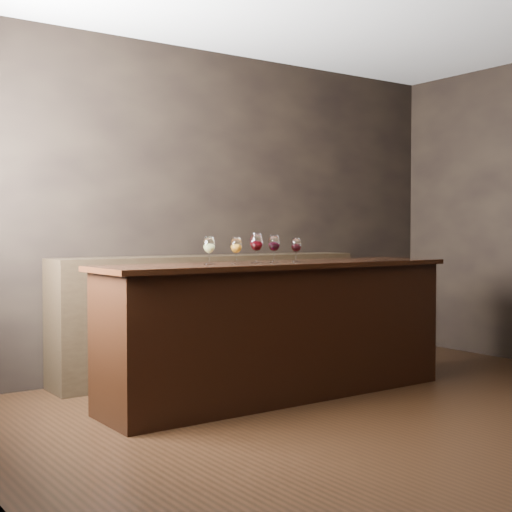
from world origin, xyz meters
TOP-DOWN VIEW (x-y plane):
  - ground at (0.00, 0.00)m, footprint 5.00×5.00m
  - room_shell at (-0.23, 0.11)m, footprint 5.02×4.52m
  - bar_counter at (-0.24, 0.99)m, footprint 2.73×0.61m
  - bar_top at (-0.24, 0.99)m, footprint 2.82×0.68m
  - back_bar_shelf at (-0.18, 2.03)m, footprint 2.80×0.40m
  - glass_white at (-0.82, 1.02)m, footprint 0.08×0.08m
  - glass_amber at (-0.64, 0.96)m, footprint 0.08×0.08m
  - glass_red_a at (-0.45, 0.99)m, footprint 0.09×0.09m
  - glass_red_b at (-0.28, 1.00)m, footprint 0.09×0.09m
  - glass_red_c at (-0.09, 0.99)m, footprint 0.08×0.08m

SIDE VIEW (x-z plane):
  - ground at x=0.00m, z-range 0.00..0.00m
  - bar_counter at x=-0.24m, z-range 0.00..0.95m
  - back_bar_shelf at x=-0.18m, z-range 0.00..1.01m
  - bar_top at x=-0.24m, z-range 0.95..0.99m
  - glass_red_c at x=-0.09m, z-range 1.02..1.20m
  - glass_amber at x=-0.64m, z-range 1.02..1.21m
  - glass_white at x=-0.82m, z-range 1.02..1.21m
  - glass_red_b at x=-0.28m, z-range 1.02..1.23m
  - glass_red_a at x=-0.45m, z-range 1.03..1.24m
  - room_shell at x=-0.23m, z-range 0.40..3.21m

